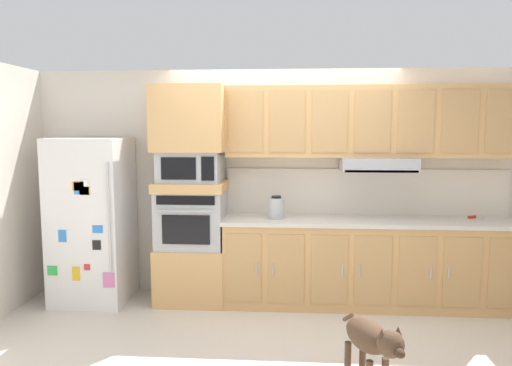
% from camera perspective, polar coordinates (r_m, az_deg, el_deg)
% --- Properties ---
extents(ground_plane, '(9.60, 9.60, 0.00)m').
position_cam_1_polar(ground_plane, '(4.61, 2.93, -17.25)').
color(ground_plane, beige).
extents(back_kitchen_wall, '(6.20, 0.12, 2.50)m').
position_cam_1_polar(back_kitchen_wall, '(5.37, 3.25, 0.00)').
color(back_kitchen_wall, beige).
rests_on(back_kitchen_wall, ground).
extents(refrigerator, '(0.76, 0.73, 1.76)m').
position_cam_1_polar(refrigerator, '(5.43, -18.97, -4.23)').
color(refrigerator, white).
rests_on(refrigerator, ground).
extents(oven_base_cabinet, '(0.74, 0.62, 0.60)m').
position_cam_1_polar(oven_base_cabinet, '(5.31, -7.58, -10.59)').
color(oven_base_cabinet, tan).
rests_on(oven_base_cabinet, ground).
extents(built_in_oven, '(0.70, 0.62, 0.60)m').
position_cam_1_polar(built_in_oven, '(5.17, -7.69, -4.22)').
color(built_in_oven, '#A8AAAF').
rests_on(built_in_oven, oven_base_cabinet).
extents(appliance_mid_shelf, '(0.74, 0.62, 0.10)m').
position_cam_1_polar(appliance_mid_shelf, '(5.12, -7.74, -0.37)').
color(appliance_mid_shelf, tan).
rests_on(appliance_mid_shelf, built_in_oven).
extents(microwave, '(0.64, 0.54, 0.32)m').
position_cam_1_polar(microwave, '(5.09, -7.78, 1.97)').
color(microwave, '#A8AAAF').
rests_on(microwave, appliance_mid_shelf).
extents(appliance_upper_cabinet, '(0.74, 0.62, 0.68)m').
position_cam_1_polar(appliance_upper_cabinet, '(5.08, -7.86, 7.61)').
color(appliance_upper_cabinet, tan).
rests_on(appliance_upper_cabinet, microwave).
extents(lower_cabinet_run, '(3.01, 0.63, 0.88)m').
position_cam_1_polar(lower_cabinet_run, '(5.23, 13.23, -9.38)').
color(lower_cabinet_run, tan).
rests_on(lower_cabinet_run, ground).
extents(countertop_slab, '(3.05, 0.64, 0.04)m').
position_cam_1_polar(countertop_slab, '(5.13, 13.36, -4.42)').
color(countertop_slab, beige).
rests_on(countertop_slab, lower_cabinet_run).
extents(backsplash_panel, '(3.05, 0.02, 0.50)m').
position_cam_1_polar(backsplash_panel, '(5.37, 12.94, -1.01)').
color(backsplash_panel, silver).
rests_on(backsplash_panel, countertop_slab).
extents(upper_cabinet_with_hood, '(3.01, 0.48, 0.88)m').
position_cam_1_polar(upper_cabinet_with_hood, '(5.16, 13.49, 6.83)').
color(upper_cabinet_with_hood, tan).
rests_on(upper_cabinet_with_hood, backsplash_panel).
extents(screwdriver, '(0.16, 0.17, 0.03)m').
position_cam_1_polar(screwdriver, '(5.52, 24.47, -3.72)').
color(screwdriver, red).
rests_on(screwdriver, countertop_slab).
extents(electric_kettle, '(0.17, 0.17, 0.24)m').
position_cam_1_polar(electric_kettle, '(4.99, 2.44, -2.99)').
color(electric_kettle, '#A8AAAF').
rests_on(electric_kettle, countertop_slab).
extents(dog, '(0.39, 0.74, 0.55)m').
position_cam_1_polar(dog, '(3.65, 13.61, -17.69)').
color(dog, '#473323').
rests_on(dog, ground).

